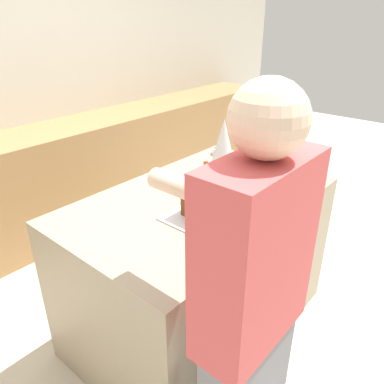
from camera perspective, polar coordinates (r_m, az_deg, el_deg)
The scene contains 12 objects.
ground_plane at distance 2.64m, azimuth 1.03°, elevation -19.01°, with size 12.00×12.00×0.00m, color beige.
wall_back at distance 3.61m, azimuth -25.86°, elevation 14.35°, with size 8.00×0.05×2.60m.
back_cabinet_block at distance 3.55m, azimuth -21.10°, elevation 1.03°, with size 6.00×0.60×0.96m.
kitchen_island at distance 2.34m, azimuth 1.12°, elevation -10.98°, with size 1.55×0.97×0.92m.
baking_tray at distance 1.93m, azimuth 1.64°, elevation -3.28°, with size 0.40×0.28×0.01m.
gingerbread_house at distance 1.88m, azimuth 1.69°, elevation -0.35°, with size 0.20×0.16×0.26m.
decorative_tree at distance 2.53m, azimuth 4.83°, elevation 7.66°, with size 0.16×0.16×0.31m.
candy_bowl_beside_tree at distance 2.66m, azimuth 9.27°, elevation 5.19°, with size 0.09×0.09×0.04m.
candy_bowl_near_tray_right at distance 2.25m, azimuth 3.19°, elevation 1.68°, with size 0.11×0.11×0.04m.
candy_bowl_behind_tray at distance 2.75m, azimuth 4.38°, elevation 6.30°, with size 0.12×0.12×0.05m.
candy_bowl_near_tray_left at distance 2.46m, azimuth 8.68°, elevation 3.66°, with size 0.09×0.09×0.05m.
person at distance 1.40m, azimuth 8.70°, elevation -18.75°, with size 0.45×0.56×1.72m.
Camera 1 is at (-1.45, -1.19, 1.86)m, focal length 35.00 mm.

